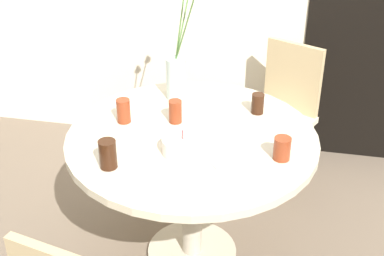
% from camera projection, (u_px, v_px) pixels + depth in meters
% --- Properties ---
extents(ground_plane, '(16.00, 16.00, 0.00)m').
position_uv_depth(ground_plane, '(192.00, 253.00, 3.01)').
color(ground_plane, '#6B5B4C').
extents(doorway_panel, '(0.90, 0.01, 2.05)m').
position_uv_depth(doorway_panel, '(380.00, 18.00, 3.38)').
color(doorway_panel, black).
rests_on(doorway_panel, ground_plane).
extents(dining_table, '(1.24, 1.24, 0.78)m').
position_uv_depth(dining_table, '(192.00, 157.00, 2.68)').
color(dining_table, beige).
rests_on(dining_table, ground_plane).
extents(chair_right_flank, '(0.53, 0.53, 0.93)m').
position_uv_depth(chair_right_flank, '(283.00, 107.00, 3.41)').
color(chair_right_flank, beige).
rests_on(chair_right_flank, ground_plane).
extents(birthday_cake, '(0.19, 0.19, 0.12)m').
position_uv_depth(birthday_cake, '(183.00, 146.00, 2.46)').
color(birthday_cake, white).
rests_on(birthday_cake, dining_table).
extents(flower_vase, '(0.23, 0.33, 0.73)m').
position_uv_depth(flower_vase, '(178.00, 67.00, 2.87)').
color(flower_vase, '#B2C6C1').
rests_on(flower_vase, dining_table).
extents(side_plate, '(0.21, 0.21, 0.01)m').
position_uv_depth(side_plate, '(233.00, 160.00, 2.42)').
color(side_plate, silver).
rests_on(side_plate, dining_table).
extents(drink_glass_0, '(0.07, 0.07, 0.12)m').
position_uv_depth(drink_glass_0, '(175.00, 111.00, 2.70)').
color(drink_glass_0, maroon).
rests_on(drink_glass_0, dining_table).
extents(drink_glass_1, '(0.08, 0.08, 0.11)m').
position_uv_depth(drink_glass_1, '(282.00, 148.00, 2.41)').
color(drink_glass_1, maroon).
rests_on(drink_glass_1, dining_table).
extents(drink_glass_2, '(0.07, 0.07, 0.11)m').
position_uv_depth(drink_glass_2, '(258.00, 104.00, 2.79)').
color(drink_glass_2, '#33190C').
rests_on(drink_glass_2, dining_table).
extents(drink_glass_3, '(0.08, 0.08, 0.13)m').
position_uv_depth(drink_glass_3, '(108.00, 154.00, 2.35)').
color(drink_glass_3, '#33190C').
rests_on(drink_glass_3, dining_table).
extents(drink_glass_4, '(0.07, 0.07, 0.12)m').
position_uv_depth(drink_glass_4, '(123.00, 111.00, 2.70)').
color(drink_glass_4, maroon).
rests_on(drink_glass_4, dining_table).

